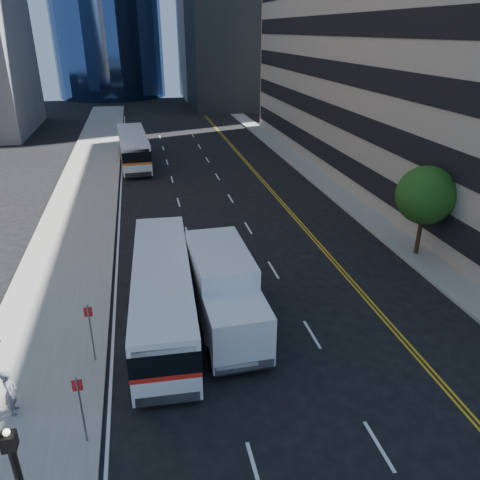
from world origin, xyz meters
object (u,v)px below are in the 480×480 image
at_px(bus_front, 163,291).
at_px(bus_rear, 133,148).
at_px(street_tree, 426,195).
at_px(pedestrian, 10,392).
at_px(box_truck, 225,291).

relative_size(bus_front, bus_rear, 0.96).
relative_size(street_tree, bus_rear, 0.44).
height_order(bus_front, pedestrian, bus_front).
height_order(bus_rear, box_truck, box_truck).
bearing_deg(street_tree, bus_rear, 123.08).
bearing_deg(bus_rear, box_truck, -85.64).
relative_size(street_tree, bus_front, 0.46).
distance_m(street_tree, pedestrian, 21.66).
bearing_deg(bus_front, bus_rear, 94.71).
bearing_deg(bus_front, pedestrian, -136.84).
bearing_deg(box_truck, bus_front, 159.24).
bearing_deg(street_tree, box_truck, -159.09).
xyz_separation_m(bus_rear, box_truck, (3.60, -28.54, 0.14)).
distance_m(box_truck, pedestrian, 8.70).
xyz_separation_m(street_tree, pedestrian, (-19.86, -8.23, -2.64)).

